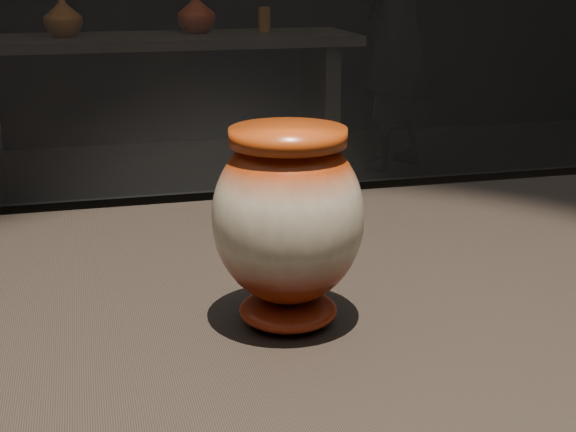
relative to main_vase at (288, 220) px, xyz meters
The scene contains 6 objects.
main_vase is the anchor object (origin of this frame).
back_shelf 3.43m from the main_vase, 86.76° to the left, with size 2.00×0.60×0.90m.
back_vase_left 3.42m from the main_vase, 94.24° to the left, with size 0.19×0.19×0.20m, color #9D5316.
back_vase_mid 3.48m from the main_vase, 83.37° to the left, with size 0.19×0.19×0.20m, color #661B09.
back_vase_right 3.53m from the main_vase, 77.68° to the left, with size 0.06×0.06×0.13m, color #9D5316.
visitor 4.31m from the main_vase, 66.79° to the left, with size 0.60×0.40×1.65m, color black.
Camera 1 is at (-0.20, -0.76, 1.25)m, focal length 50.00 mm.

